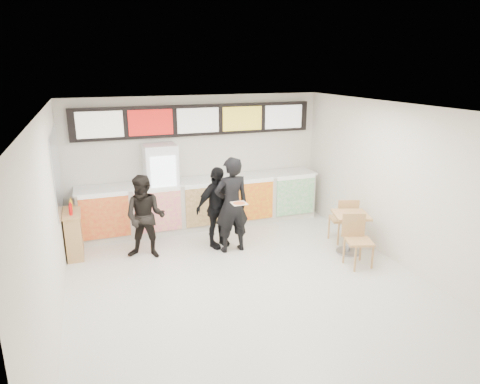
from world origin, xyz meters
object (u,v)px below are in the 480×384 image
condiment_ledge (74,233)px  customer_main (232,205)px  service_counter (203,203)px  cafe_table (350,226)px  customer_left (145,217)px  drinks_fridge (162,189)px  customer_mid (217,207)px

condiment_ledge → customer_main: bearing=-15.5°
customer_main → condiment_ledge: (-3.00, 0.83, -0.51)m
service_counter → cafe_table: bearing=-45.6°
customer_left → cafe_table: customer_left is taller
drinks_fridge → customer_left: size_ratio=1.21×
drinks_fridge → cafe_table: (3.31, -2.44, -0.43)m
cafe_table → condiment_ledge: size_ratio=1.58×
customer_mid → condiment_ledge: (-2.79, 0.51, -0.38)m
drinks_fridge → customer_left: drinks_fridge is taller
drinks_fridge → customer_main: size_ratio=1.02×
customer_left → cafe_table: bearing=6.8°
customer_mid → customer_main: bearing=-77.6°
service_counter → customer_mid: (-0.03, -1.21, 0.28)m
service_counter → customer_mid: size_ratio=3.28×
customer_main → customer_mid: 0.41m
service_counter → customer_mid: 1.24m
customer_main → cafe_table: bearing=155.0°
service_counter → customer_left: (-1.48, -1.25, 0.26)m
customer_left → customer_mid: size_ratio=0.98×
drinks_fridge → cafe_table: bearing=-36.4°
customer_main → customer_left: (-1.66, 0.28, -0.15)m
condiment_ledge → customer_left: bearing=-22.4°
drinks_fridge → customer_left: (-0.55, -1.27, -0.17)m
drinks_fridge → customer_mid: drinks_fridge is taller
service_counter → customer_mid: customer_mid is taller
drinks_fridge → service_counter: bearing=-1.0°
customer_mid → condiment_ledge: 2.86m
customer_left → condiment_ledge: size_ratio=1.51×
cafe_table → condiment_ledge: (-5.19, 1.72, -0.10)m
condiment_ledge → cafe_table: bearing=-18.4°
customer_main → condiment_ledge: customer_main is taller
customer_main → customer_left: size_ratio=1.18×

